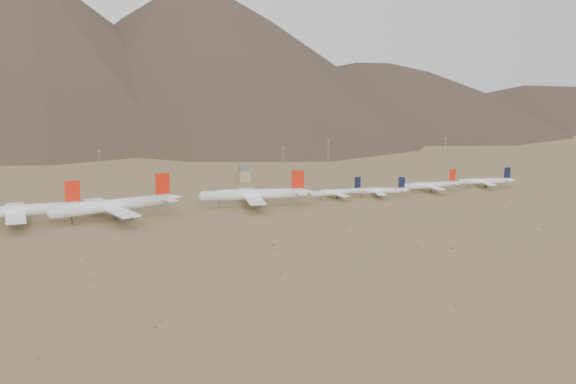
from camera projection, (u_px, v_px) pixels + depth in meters
name	position (u px, v px, depth m)	size (l,w,h in m)	color
ground	(258.00, 217.00, 407.52)	(3000.00, 3000.00, 0.00)	#9E8952
mountain_ridge	(85.00, 24.00, 1207.67)	(4400.00, 1000.00, 300.00)	#4D3D2E
widebody_west	(18.00, 211.00, 386.75)	(74.99, 57.28, 22.28)	white
widebody_centre	(113.00, 205.00, 399.09)	(77.85, 61.33, 23.56)	white
widebody_east	(254.00, 194.00, 436.80)	(71.26, 55.69, 21.35)	white
narrowbody_a	(338.00, 192.00, 461.99)	(40.12, 28.78, 13.23)	white
narrowbody_b	(380.00, 191.00, 467.78)	(38.18, 28.27, 12.93)	white
narrowbody_c	(432.00, 185.00, 485.63)	(44.72, 31.94, 14.75)	white
narrowbody_d	(487.00, 181.00, 503.58)	(41.47, 30.49, 13.90)	white
control_tower	(244.00, 175.00, 527.43)	(8.00, 8.00, 12.00)	gray
mast_west	(100.00, 166.00, 506.68)	(2.00, 0.60, 25.70)	gray
mast_centre	(283.00, 164.00, 520.94)	(2.00, 0.60, 25.70)	gray
mast_east	(328.00, 154.00, 578.61)	(2.00, 0.60, 25.70)	gray
mast_far_east	(445.00, 152.00, 589.78)	(2.00, 0.60, 25.70)	gray
desert_scrub	(363.00, 245.00, 343.60)	(440.20, 184.78, 0.88)	brown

